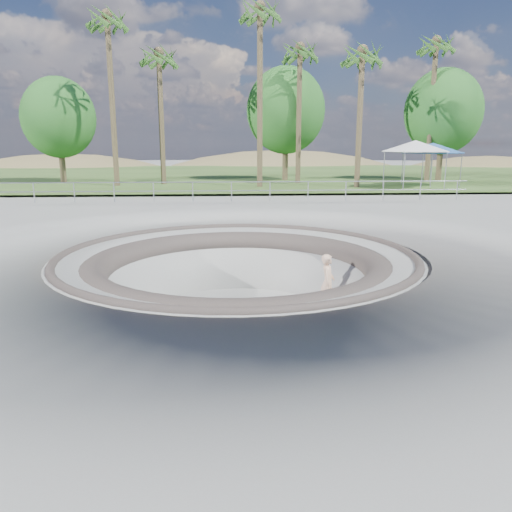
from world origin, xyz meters
name	(u,v)px	position (x,y,z in m)	size (l,w,h in m)	color
ground	(237,255)	(0.00, 0.00, 0.00)	(180.00, 180.00, 0.00)	#979893
skate_bowl	(238,315)	(0.00, 0.00, -1.83)	(14.00, 14.00, 4.10)	#979893
grass_strip	(229,175)	(0.00, 34.00, 0.22)	(180.00, 36.00, 0.12)	#385220
distant_hills	(254,215)	(3.78, 57.17, -7.02)	(103.20, 45.00, 28.60)	olive
safety_railing	(232,191)	(0.00, 12.00, 0.69)	(25.00, 0.06, 1.03)	gray
skateboard	(327,311)	(2.70, 0.27, -1.84)	(0.74, 0.25, 0.08)	olive
skater	(328,283)	(2.70, 0.27, -0.96)	(0.63, 0.41, 1.72)	beige
canopy_white	(415,146)	(11.92, 18.19, 2.93)	(5.95, 5.95, 3.03)	gray
canopy_blue	(433,148)	(13.80, 19.93, 2.80)	(5.24, 5.24, 2.88)	gray
palm_a	(108,26)	(-7.74, 21.04, 10.46)	(2.60, 2.60, 11.79)	brown
palm_b	(159,61)	(-4.70, 22.28, 8.59)	(2.60, 2.60, 9.76)	brown
palm_c	(260,19)	(1.99, 19.73, 10.73)	(2.60, 2.60, 12.09)	brown
palm_d	(300,56)	(5.00, 22.75, 9.07)	(2.60, 2.60, 10.28)	brown
palm_e	(362,59)	(8.41, 18.94, 8.31)	(2.60, 2.60, 9.45)	brown
palm_f	(436,50)	(14.96, 23.44, 9.69)	(2.60, 2.60, 10.95)	brown
bushy_tree_left	(59,118)	(-12.41, 24.56, 4.93)	(5.33, 4.84, 7.68)	brown
bushy_tree_mid	(286,111)	(4.41, 25.73, 5.57)	(6.04, 5.49, 8.71)	brown
bushy_tree_right	(443,112)	(16.53, 24.97, 5.49)	(5.95, 5.41, 8.58)	brown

